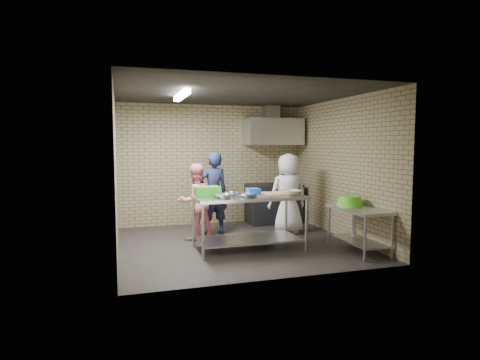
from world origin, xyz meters
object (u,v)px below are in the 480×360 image
side_counter (358,230)px  bottle_red (272,135)px  woman_white (288,194)px  green_basin (350,201)px  stove (273,203)px  green_crate (207,191)px  woman_pink (195,202)px  prep_table (249,222)px  man_navy (213,193)px  blue_tub (253,192)px

side_counter → bottle_red: (-0.40, 2.99, 1.65)m
side_counter → woman_white: size_ratio=0.74×
green_basin → stove: bearing=99.8°
side_counter → green_basin: size_ratio=2.61×
green_basin → bottle_red: 3.01m
side_counter → green_crate: 2.64m
green_crate → woman_white: 2.04m
stove → bottle_red: (0.05, 0.24, 1.58)m
green_basin → woman_pink: (-2.46, 1.44, -0.11)m
green_crate → bottle_red: bearing=47.1°
prep_table → bottle_red: bottle_red is taller
stove → green_crate: (-1.98, -1.95, 0.57)m
woman_pink → man_navy: bearing=-164.0°
prep_table → woman_pink: woman_pink is taller
prep_table → woman_white: 1.53m
stove → man_navy: (-1.60, -0.76, 0.38)m
green_crate → woman_pink: 0.94m
prep_table → stove: bearing=58.2°
blue_tub → green_crate: bearing=163.7°
blue_tub → man_navy: (-0.37, 1.42, -0.17)m
woman_white → green_crate: bearing=24.2°
prep_table → blue_tub: size_ratio=9.00×
bottle_red → stove: bearing=-101.8°
woman_white → bottle_red: bearing=-97.3°
prep_table → bottle_red: 3.09m
side_counter → green_crate: (-2.43, 0.80, 0.64)m
prep_table → man_navy: bearing=103.5°
green_crate → blue_tub: size_ratio=2.00×
side_counter → stove: 2.79m
woman_pink → woman_white: (1.90, -0.06, 0.09)m
prep_table → green_basin: prep_table is taller
green_crate → bottle_red: (2.03, 2.19, 1.01)m
blue_tub → man_navy: 1.47m
blue_tub → green_basin: size_ratio=0.45×
bottle_red → side_counter: bearing=-82.4°
bottle_red → woman_white: 1.84m
man_navy → side_counter: bearing=128.4°
stove → green_basin: green_basin is taller
blue_tub → woman_pink: (-0.79, 1.11, -0.28)m
stove → woman_pink: (-2.03, -1.06, 0.27)m
green_crate → green_basin: (2.41, -0.55, -0.18)m
green_crate → man_navy: size_ratio=0.25×
prep_table → green_crate: (-0.70, 0.12, 0.55)m
blue_tub → bottle_red: 2.92m
side_counter → woman_pink: bearing=145.8°
prep_table → stove: prep_table is taller
woman_white → prep_table: bearing=39.6°
stove → green_basin: 2.57m
stove → man_navy: size_ratio=0.72×
blue_tub → green_basin: 1.70m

